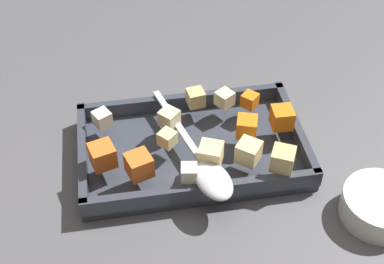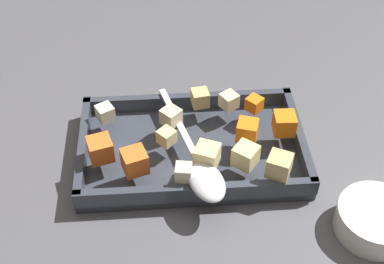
{
  "view_description": "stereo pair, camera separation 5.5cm",
  "coord_description": "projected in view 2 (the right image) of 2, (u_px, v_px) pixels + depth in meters",
  "views": [
    {
      "loc": [
        0.08,
        0.57,
        0.61
      ],
      "look_at": [
        -0.02,
        0.0,
        0.05
      ],
      "focal_mm": 49.76,
      "sensor_mm": 36.0,
      "label": 1
    },
    {
      "loc": [
        0.02,
        0.58,
        0.61
      ],
      "look_at": [
        -0.02,
        0.0,
        0.05
      ],
      "focal_mm": 49.76,
      "sensor_mm": 36.0,
      "label": 2
    }
  ],
  "objects": [
    {
      "name": "ground_plane",
      "position": [
        181.0,
        155.0,
        0.84
      ],
      "size": [
        4.0,
        4.0,
        0.0
      ],
      "primitive_type": "plane",
      "color": "#4C4C51"
    },
    {
      "name": "baking_dish",
      "position": [
        192.0,
        150.0,
        0.83
      ],
      "size": [
        0.35,
        0.21,
        0.04
      ],
      "color": "#333842",
      "rests_on": "ground_plane"
    },
    {
      "name": "carrot_chunk_near_spoon",
      "position": [
        284.0,
        122.0,
        0.81
      ],
      "size": [
        0.03,
        0.03,
        0.03
      ],
      "primitive_type": "cube",
      "rotation": [
        0.0,
        0.0,
        1.54
      ],
      "color": "orange",
      "rests_on": "baking_dish"
    },
    {
      "name": "carrot_chunk_near_right",
      "position": [
        247.0,
        130.0,
        0.8
      ],
      "size": [
        0.04,
        0.04,
        0.03
      ],
      "primitive_type": "cube",
      "rotation": [
        0.0,
        0.0,
        2.83
      ],
      "color": "orange",
      "rests_on": "baking_dish"
    },
    {
      "name": "carrot_chunk_front_center",
      "position": [
        254.0,
        104.0,
        0.85
      ],
      "size": [
        0.03,
        0.03,
        0.02
      ],
      "primitive_type": "cube",
      "rotation": [
        0.0,
        0.0,
        0.77
      ],
      "color": "orange",
      "rests_on": "baking_dish"
    },
    {
      "name": "carrot_chunk_corner_nw",
      "position": [
        100.0,
        149.0,
        0.77
      ],
      "size": [
        0.04,
        0.04,
        0.03
      ],
      "primitive_type": "cube",
      "rotation": [
        0.0,
        0.0,
        4.99
      ],
      "color": "orange",
      "rests_on": "baking_dish"
    },
    {
      "name": "carrot_chunk_rim_edge",
      "position": [
        135.0,
        161.0,
        0.75
      ],
      "size": [
        0.04,
        0.04,
        0.03
      ],
      "primitive_type": "cube",
      "rotation": [
        0.0,
        0.0,
        1.9
      ],
      "color": "orange",
      "rests_on": "baking_dish"
    },
    {
      "name": "potato_chunk_mid_right",
      "position": [
        167.0,
        137.0,
        0.79
      ],
      "size": [
        0.03,
        0.03,
        0.02
      ],
      "primitive_type": "cube",
      "rotation": [
        0.0,
        0.0,
        2.33
      ],
      "color": "#E0CC89",
      "rests_on": "baking_dish"
    },
    {
      "name": "potato_chunk_back_center",
      "position": [
        171.0,
        116.0,
        0.82
      ],
      "size": [
        0.04,
        0.04,
        0.03
      ],
      "primitive_type": "cube",
      "rotation": [
        0.0,
        0.0,
        3.91
      ],
      "color": "beige",
      "rests_on": "baking_dish"
    },
    {
      "name": "potato_chunk_corner_ne",
      "position": [
        105.0,
        113.0,
        0.83
      ],
      "size": [
        0.03,
        0.03,
        0.02
      ],
      "primitive_type": "cube",
      "rotation": [
        0.0,
        0.0,
        5.22
      ],
      "color": "beige",
      "rests_on": "baking_dish"
    },
    {
      "name": "potato_chunk_heap_top",
      "position": [
        207.0,
        156.0,
        0.76
      ],
      "size": [
        0.04,
        0.04,
        0.03
      ],
      "primitive_type": "cube",
      "rotation": [
        0.0,
        0.0,
        2.74
      ],
      "color": "#E0CC89",
      "rests_on": "baking_dish"
    },
    {
      "name": "potato_chunk_center",
      "position": [
        246.0,
        156.0,
        0.76
      ],
      "size": [
        0.04,
        0.04,
        0.03
      ],
      "primitive_type": "cube",
      "rotation": [
        0.0,
        0.0,
        4.04
      ],
      "color": "#E0CC89",
      "rests_on": "baking_dish"
    },
    {
      "name": "potato_chunk_corner_se",
      "position": [
        200.0,
        98.0,
        0.86
      ],
      "size": [
        0.03,
        0.03,
        0.03
      ],
      "primitive_type": "cube",
      "rotation": [
        0.0,
        0.0,
        0.15
      ],
      "color": "tan",
      "rests_on": "baking_dish"
    },
    {
      "name": "potato_chunk_near_left",
      "position": [
        279.0,
        165.0,
        0.75
      ],
      "size": [
        0.04,
        0.04,
        0.03
      ],
      "primitive_type": "cube",
      "rotation": [
        0.0,
        0.0,
        2.68
      ],
      "color": "tan",
      "rests_on": "baking_dish"
    },
    {
      "name": "potato_chunk_mid_left",
      "position": [
        229.0,
        101.0,
        0.85
      ],
      "size": [
        0.03,
        0.03,
        0.02
      ],
      "primitive_type": "cube",
      "rotation": [
        0.0,
        0.0,
        0.57
      ],
      "color": "beige",
      "rests_on": "baking_dish"
    },
    {
      "name": "parsnip_chunk_under_handle",
      "position": [
        183.0,
        172.0,
        0.74
      ],
      "size": [
        0.03,
        0.03,
        0.02
      ],
      "primitive_type": "cube",
      "rotation": [
        0.0,
        0.0,
        4.56
      ],
      "color": "beige",
      "rests_on": "baking_dish"
    },
    {
      "name": "serving_spoon",
      "position": [
        203.0,
        175.0,
        0.74
      ],
      "size": [
        0.1,
        0.26,
        0.02
      ],
      "rotation": [
        0.0,
        0.0,
        4.99
      ],
      "color": "silver",
      "rests_on": "baking_dish"
    },
    {
      "name": "small_prep_bowl",
      "position": [
        375.0,
        220.0,
        0.72
      ],
      "size": [
        0.11,
        0.11,
        0.04
      ],
      "primitive_type": "cylinder",
      "color": "silver",
      "rests_on": "ground_plane"
    }
  ]
}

